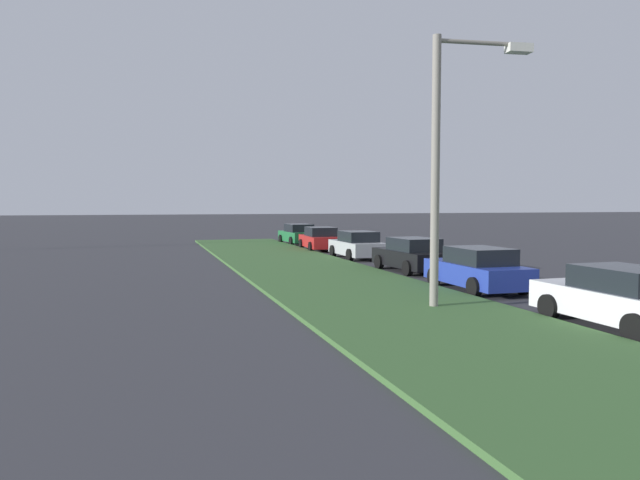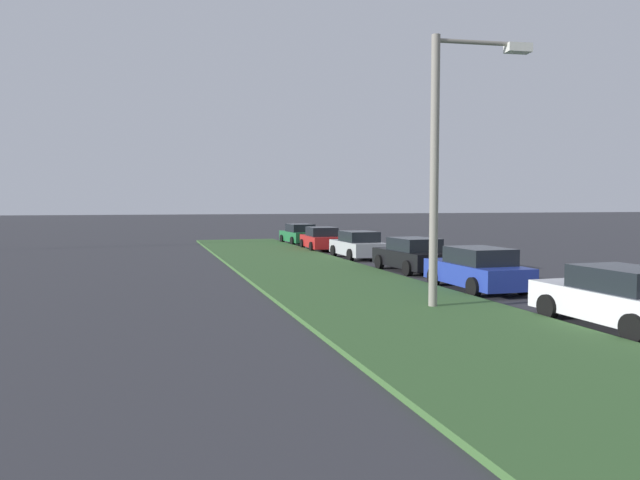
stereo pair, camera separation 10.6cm
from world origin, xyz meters
TOP-DOWN VIEW (x-y plane):
  - grass_median at (10.00, 8.07)m, footprint 60.00×6.00m
  - parked_car_white at (5.52, 3.97)m, footprint 4.32×2.06m
  - parked_car_blue at (11.79, 3.95)m, footprint 4.31×2.04m
  - parked_car_black at (17.37, 3.69)m, footprint 4.38×2.18m
  - parked_car_silver at (23.62, 3.88)m, footprint 4.32×2.05m
  - parked_car_red at (29.32, 4.24)m, footprint 4.38×2.18m
  - parked_car_green at (34.93, 4.19)m, footprint 4.38×2.17m
  - streetlight at (8.84, 6.77)m, footprint 0.60×2.87m

SIDE VIEW (x-z plane):
  - grass_median at x=10.00m, z-range 0.00..0.12m
  - parked_car_white at x=5.52m, z-range -0.02..1.45m
  - parked_car_blue at x=11.79m, z-range -0.02..1.45m
  - parked_car_black at x=17.37m, z-range -0.02..1.45m
  - parked_car_silver at x=23.62m, z-range -0.02..1.45m
  - parked_car_red at x=29.32m, z-range -0.02..1.45m
  - parked_car_green at x=34.93m, z-range -0.02..1.45m
  - streetlight at x=8.84m, z-range 0.64..8.14m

